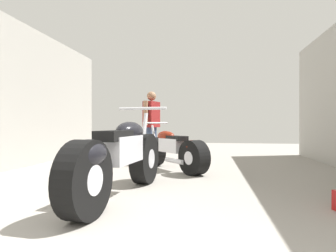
{
  "coord_description": "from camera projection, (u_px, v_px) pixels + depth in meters",
  "views": [
    {
      "loc": [
        0.6,
        -0.65,
        0.83
      ],
      "look_at": [
        -0.06,
        3.74,
        0.81
      ],
      "focal_mm": 30.46,
      "sensor_mm": 36.0,
      "label": 1
    }
  ],
  "objects": [
    {
      "name": "motorcycle_maroon_cruiser",
      "position": [
        120.0,
        158.0,
        3.2
      ],
      "size": [
        0.68,
        2.3,
        1.07
      ],
      "color": "black",
      "rests_on": "ground_plane"
    },
    {
      "name": "mechanic_in_blue",
      "position": [
        152.0,
        121.0,
        6.54
      ],
      "size": [
        0.34,
        0.64,
        1.59
      ],
      "color": "#384766",
      "rests_on": "ground_plane"
    },
    {
      "name": "motorcycle_black_naked",
      "position": [
        173.0,
        150.0,
        5.18
      ],
      "size": [
        1.43,
        1.54,
        0.88
      ],
      "color": "black",
      "rests_on": "ground_plane"
    },
    {
      "name": "ground_plane",
      "position": [
        170.0,
        180.0,
        4.27
      ],
      "size": [
        17.15,
        17.15,
        0.0
      ],
      "primitive_type": "plane",
      "color": "gray"
    }
  ]
}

